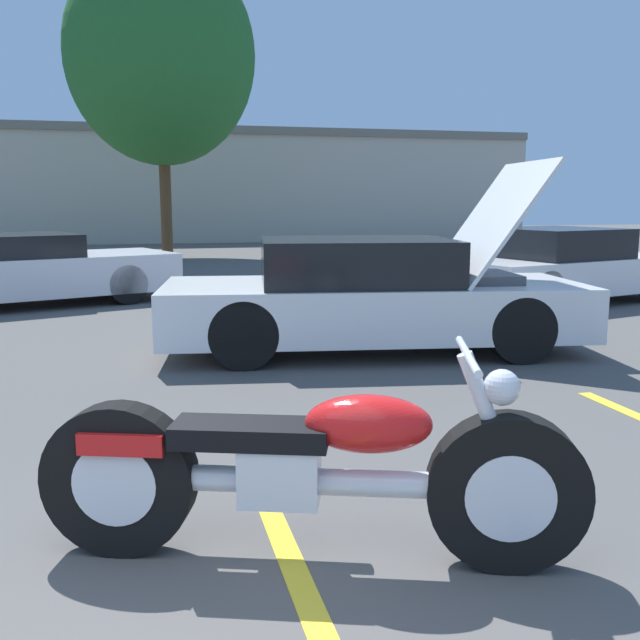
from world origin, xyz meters
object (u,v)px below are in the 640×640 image
at_px(show_car_hood_open, 373,296).
at_px(tree_background, 161,55).
at_px(motorcycle, 308,471).
at_px(parked_car_right_row, 559,267).
at_px(parked_car_mid_row, 13,271).

bearing_deg(show_car_hood_open, tree_background, 105.68).
distance_m(motorcycle, parked_car_right_row, 9.39).
bearing_deg(tree_background, motorcycle, -90.01).
distance_m(motorcycle, parked_car_mid_row, 9.27).
xyz_separation_m(show_car_hood_open, parked_car_right_row, (4.16, 2.97, -0.04)).
distance_m(tree_background, parked_car_mid_row, 10.71).
bearing_deg(parked_car_mid_row, show_car_hood_open, -66.27).
height_order(tree_background, parked_car_mid_row, tree_background).
bearing_deg(parked_car_right_row, motorcycle, -144.51).
relative_size(motorcycle, show_car_hood_open, 0.51).
relative_size(parked_car_mid_row, parked_car_right_row, 1.16).
height_order(parked_car_mid_row, parked_car_right_row, parked_car_right_row).
distance_m(parked_car_mid_row, parked_car_right_row, 8.70).
xyz_separation_m(tree_background, show_car_hood_open, (1.73, -13.62, -4.96)).
height_order(tree_background, show_car_hood_open, tree_background).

